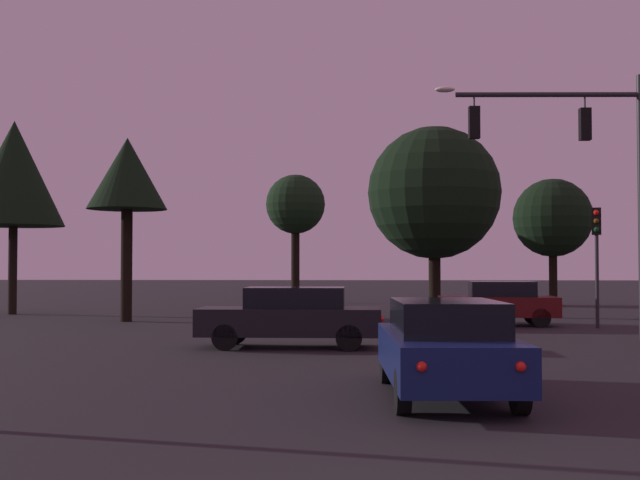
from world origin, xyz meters
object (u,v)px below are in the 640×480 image
at_px(tree_behind_sign, 127,176).
at_px(tree_right_cluster, 434,193).
at_px(tree_left_far, 295,206).
at_px(tree_center_horizon, 14,174).
at_px(car_nearside_lane, 446,346).
at_px(traffic_signal_mast_arm, 585,159).
at_px(car_far_lane, 499,303).
at_px(tree_lot_edge, 553,218).
at_px(traffic_light_corner_left, 597,242).
at_px(car_crossing_left, 291,316).

bearing_deg(tree_behind_sign, tree_right_cluster, 18.08).
bearing_deg(tree_left_far, tree_center_horizon, -134.82).
xyz_separation_m(car_nearside_lane, tree_left_far, (-4.82, 31.91, 4.63)).
bearing_deg(tree_center_horizon, tree_right_cluster, -0.89).
relative_size(traffic_signal_mast_arm, car_nearside_lane, 1.59).
distance_m(car_far_lane, tree_lot_edge, 15.68).
xyz_separation_m(car_far_lane, tree_center_horizon, (-19.50, 5.48, 5.19)).
distance_m(car_far_lane, tree_behind_sign, 14.23).
xyz_separation_m(car_far_lane, tree_right_cluster, (-1.69, 5.21, 4.26)).
bearing_deg(traffic_light_corner_left, tree_behind_sign, 171.68).
relative_size(traffic_signal_mast_arm, tree_center_horizon, 0.89).
bearing_deg(tree_center_horizon, car_far_lane, -15.70).
relative_size(traffic_light_corner_left, tree_right_cluster, 0.51).
relative_size(traffic_signal_mast_arm, traffic_light_corner_left, 1.86).
bearing_deg(traffic_signal_mast_arm, car_far_lane, 105.42).
bearing_deg(tree_center_horizon, traffic_signal_mast_arm, -27.30).
bearing_deg(car_crossing_left, tree_center_horizon, 134.43).
xyz_separation_m(tree_center_horizon, tree_lot_edge, (24.82, 8.78, -1.44)).
distance_m(traffic_signal_mast_arm, traffic_light_corner_left, 5.10).
height_order(car_far_lane, tree_behind_sign, tree_behind_sign).
xyz_separation_m(traffic_signal_mast_arm, car_nearside_lane, (-4.97, -9.83, -4.24)).
relative_size(car_nearside_lane, car_crossing_left, 1.00).
distance_m(tree_left_far, tree_center_horizon, 15.87).
height_order(traffic_signal_mast_arm, tree_left_far, traffic_signal_mast_arm).
bearing_deg(tree_lot_edge, car_crossing_left, -118.34).
relative_size(car_crossing_left, tree_left_far, 0.65).
height_order(tree_right_cluster, tree_lot_edge, tree_right_cluster).
xyz_separation_m(tree_left_far, tree_center_horizon, (-11.18, -11.25, 0.55)).
bearing_deg(tree_behind_sign, tree_left_far, 71.67).
bearing_deg(car_far_lane, traffic_light_corner_left, -18.61).
relative_size(tree_right_cluster, tree_lot_edge, 1.18).
bearing_deg(car_nearside_lane, tree_center_horizon, 127.75).
xyz_separation_m(car_nearside_lane, car_crossing_left, (-3.04, 7.44, -0.00)).
relative_size(traffic_signal_mast_arm, car_far_lane, 1.79).
distance_m(tree_center_horizon, tree_lot_edge, 26.37).
bearing_deg(tree_right_cluster, tree_center_horizon, 179.11).
relative_size(tree_behind_sign, tree_right_cluster, 0.87).
distance_m(traffic_light_corner_left, car_far_lane, 3.80).
distance_m(car_nearside_lane, tree_lot_edge, 30.96).
distance_m(car_crossing_left, tree_lot_edge, 25.27).
bearing_deg(car_crossing_left, traffic_light_corner_left, 34.98).
distance_m(car_far_lane, tree_left_far, 19.25).
xyz_separation_m(car_far_lane, tree_left_far, (-8.32, 16.73, 4.63)).
xyz_separation_m(traffic_light_corner_left, car_nearside_lane, (-6.54, -14.15, -2.04)).
height_order(traffic_light_corner_left, car_nearside_lane, traffic_light_corner_left).
distance_m(traffic_signal_mast_arm, car_nearside_lane, 11.81).
distance_m(traffic_signal_mast_arm, car_far_lane, 6.98).
distance_m(traffic_light_corner_left, car_crossing_left, 11.88).
relative_size(tree_left_far, tree_right_cluster, 0.92).
bearing_deg(car_far_lane, car_nearside_lane, -102.99).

